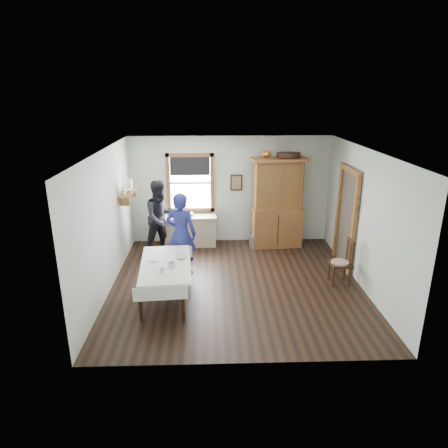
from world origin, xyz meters
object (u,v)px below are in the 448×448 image
object	(u,v)px
dining_table	(166,281)
wicker_basket	(274,242)
spindle_chair	(340,262)
work_counter	(189,230)
china_hutch	(277,203)
figure_dark	(161,221)
pail	(255,242)
woman_blue	(181,237)

from	to	relation	value
dining_table	wicker_basket	world-z (taller)	dining_table
spindle_chair	wicker_basket	xyz separation A→B (m)	(-1.00, 2.09, -0.38)
wicker_basket	work_counter	bearing A→B (deg)	175.72
china_hutch	figure_dark	xyz separation A→B (m)	(-2.81, -0.44, -0.28)
pail	figure_dark	world-z (taller)	figure_dark
dining_table	pail	size ratio (longest dim) A/B	5.64
spindle_chair	pail	world-z (taller)	spindle_chair
dining_table	china_hutch	bearing A→B (deg)	46.82
dining_table	woman_blue	xyz separation A→B (m)	(0.22, 1.10, 0.47)
work_counter	pail	bearing A→B (deg)	-10.52
spindle_chair	wicker_basket	distance (m)	2.34
work_counter	spindle_chair	distance (m)	3.86
work_counter	dining_table	size ratio (longest dim) A/B	0.76
dining_table	wicker_basket	size ratio (longest dim) A/B	5.07
dining_table	figure_dark	size ratio (longest dim) A/B	1.08
work_counter	woman_blue	distance (m)	1.69
china_hutch	figure_dark	bearing A→B (deg)	-175.61
dining_table	spindle_chair	bearing A→B (deg)	8.00
dining_table	wicker_basket	distance (m)	3.55
china_hutch	dining_table	size ratio (longest dim) A/B	1.24
china_hutch	wicker_basket	distance (m)	1.01
spindle_chair	woman_blue	xyz separation A→B (m)	(-3.22, 0.61, 0.34)
woman_blue	figure_dark	world-z (taller)	figure_dark
dining_table	figure_dark	distance (m)	2.28
china_hutch	pail	distance (m)	1.11
spindle_chair	wicker_basket	size ratio (longest dim) A/B	2.72
pail	wicker_basket	size ratio (longest dim) A/B	0.90
woman_blue	figure_dark	bearing A→B (deg)	-51.21
work_counter	spindle_chair	world-z (taller)	spindle_chair
dining_table	spindle_chair	xyz separation A→B (m)	(3.44, 0.48, 0.12)
spindle_chair	figure_dark	distance (m)	4.15
wicker_basket	figure_dark	world-z (taller)	figure_dark
china_hutch	wicker_basket	xyz separation A→B (m)	(-0.05, -0.08, -1.01)
dining_table	spindle_chair	distance (m)	3.47
wicker_basket	woman_blue	bearing A→B (deg)	-146.47
pail	wicker_basket	bearing A→B (deg)	10.44
work_counter	figure_dark	xyz separation A→B (m)	(-0.62, -0.52, 0.44)
pail	dining_table	bearing A→B (deg)	-128.13
work_counter	dining_table	distance (m)	2.75
wicker_basket	china_hutch	bearing A→B (deg)	59.20
dining_table	woman_blue	bearing A→B (deg)	78.79
china_hutch	spindle_chair	distance (m)	2.45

